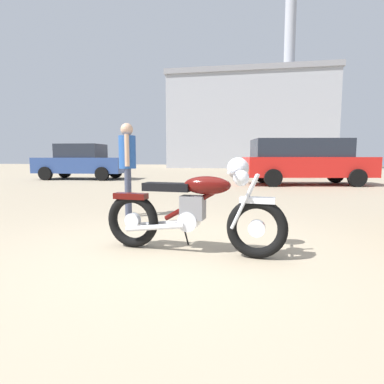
% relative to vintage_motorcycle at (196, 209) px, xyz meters
% --- Properties ---
extents(ground_plane, '(80.00, 80.00, 0.00)m').
position_rel_vintage_motorcycle_xyz_m(ground_plane, '(-0.14, -0.15, -0.49)').
color(ground_plane, gray).
extents(vintage_motorcycle, '(2.08, 0.73, 1.07)m').
position_rel_vintage_motorcycle_xyz_m(vintage_motorcycle, '(0.00, 0.00, 0.00)').
color(vintage_motorcycle, black).
rests_on(vintage_motorcycle, ground_plane).
extents(bystander, '(0.30, 0.44, 1.66)m').
position_rel_vintage_motorcycle_xyz_m(bystander, '(-1.55, 1.97, 0.53)').
color(bystander, '#383D51').
rests_on(bystander, ground_plane).
extents(white_estate_far, '(4.92, 2.51, 1.74)m').
position_rel_vintage_motorcycle_xyz_m(white_estate_far, '(2.76, 9.23, 0.45)').
color(white_estate_far, black).
rests_on(white_estate_far, ground_plane).
extents(red_hatchback_near, '(4.28, 2.09, 1.67)m').
position_rel_vintage_motorcycle_xyz_m(red_hatchback_near, '(-7.19, 10.63, 0.34)').
color(red_hatchback_near, black).
rests_on(red_hatchback_near, ground_plane).
extents(blue_hatchback_right, '(3.90, 1.84, 1.78)m').
position_rel_vintage_motorcycle_xyz_m(blue_hatchback_right, '(2.66, 14.38, 0.43)').
color(blue_hatchback_right, black).
rests_on(blue_hatchback_right, ground_plane).
extents(industrial_building, '(16.03, 10.80, 19.87)m').
position_rel_vintage_motorcycle_xyz_m(industrial_building, '(0.95, 31.26, 4.23)').
color(industrial_building, '#9EA0A8').
rests_on(industrial_building, ground_plane).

